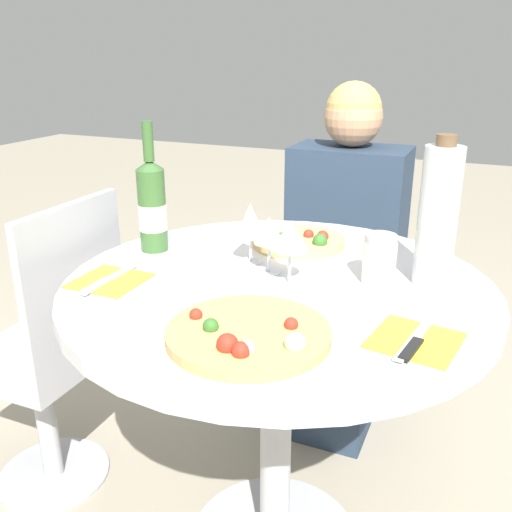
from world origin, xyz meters
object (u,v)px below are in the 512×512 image
Objects in this scene: pizza_large at (248,334)px; chair_empty_side at (54,358)px; chair_behind_diner at (348,284)px; seated_diner at (339,276)px; tall_carafe at (438,216)px; dining_table at (277,337)px; wine_bottle at (152,206)px.

chair_empty_side is at bearing 161.09° from pizza_large.
chair_behind_diner is 0.17m from seated_diner.
seated_diner reaches higher than chair_empty_side.
pizza_large is (0.73, -0.25, 0.35)m from chair_empty_side.
chair_behind_diner is 0.94m from tall_carafe.
pizza_large is at bearing -79.64° from dining_table.
tall_carafe is at bearing 116.75° from chair_behind_diner.
seated_diner is (-0.00, -0.15, 0.09)m from chair_behind_diner.
chair_empty_side is 2.73× the size of wine_bottle.
tall_carafe is at bearing 22.07° from dining_table.
wine_bottle is at bearing -70.29° from chair_empty_side.
seated_diner is at bearing 93.17° from dining_table.
pizza_large is 0.91× the size of tall_carafe.
pizza_large is (0.09, -0.98, 0.26)m from seated_diner.
chair_empty_side is at bearing -177.30° from dining_table.
chair_behind_diner is 1.18m from pizza_large.
pizza_large is (0.05, -0.28, 0.15)m from dining_table.
tall_carafe reaches higher than chair_empty_side.
dining_table is at bearing -157.93° from tall_carafe.
chair_behind_diner is at bearing 116.75° from tall_carafe.
wine_bottle and tall_carafe have the same top height.
wine_bottle is (-0.43, 0.36, 0.11)m from pizza_large.
tall_carafe reaches higher than chair_behind_diner.
seated_diner is 3.89× the size of pizza_large.
seated_diner is 0.78m from tall_carafe.
seated_diner is (-0.04, 0.70, -0.11)m from dining_table.
wine_bottle reaches higher than dining_table.
wine_bottle is (-0.34, -0.62, 0.37)m from seated_diner.
seated_diner is 1.30× the size of chair_empty_side.
pizza_large is 0.51m from tall_carafe.
dining_table is 2.94× the size of wine_bottle.
dining_table is 0.87m from chair_behind_diner.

